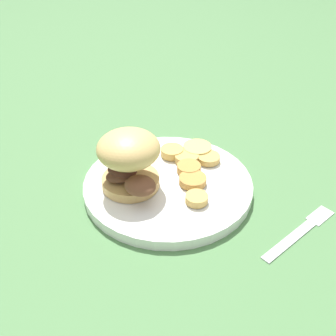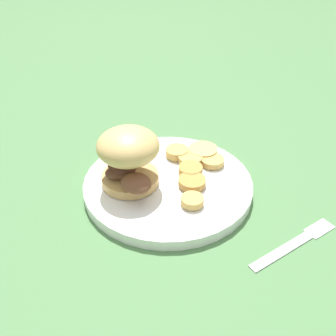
% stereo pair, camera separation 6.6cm
% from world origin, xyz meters
% --- Properties ---
extents(ground_plane, '(4.00, 4.00, 0.00)m').
position_xyz_m(ground_plane, '(0.00, 0.00, 0.00)').
color(ground_plane, '#4C7A47').
extents(dinner_plate, '(0.29, 0.29, 0.02)m').
position_xyz_m(dinner_plate, '(0.00, 0.00, 0.01)').
color(dinner_plate, white).
rests_on(dinner_plate, ground_plane).
extents(sandwich, '(0.11, 0.14, 0.10)m').
position_xyz_m(sandwich, '(0.05, -0.04, 0.07)').
color(sandwich, tan).
rests_on(sandwich, dinner_plate).
extents(potato_round_0, '(0.04, 0.04, 0.01)m').
position_xyz_m(potato_round_0, '(-0.09, 0.02, 0.03)').
color(potato_round_0, tan).
rests_on(potato_round_0, dinner_plate).
extents(potato_round_1, '(0.04, 0.04, 0.01)m').
position_xyz_m(potato_round_1, '(-0.06, -0.05, 0.03)').
color(potato_round_1, tan).
rests_on(potato_round_1, dinner_plate).
extents(potato_round_2, '(0.04, 0.04, 0.01)m').
position_xyz_m(potato_round_2, '(0.01, 0.07, 0.03)').
color(potato_round_2, tan).
rests_on(potato_round_2, dinner_plate).
extents(potato_round_3, '(0.04, 0.04, 0.01)m').
position_xyz_m(potato_round_3, '(-0.04, 0.01, 0.03)').
color(potato_round_3, '#BC8942').
rests_on(potato_round_3, dinner_plate).
extents(potato_round_4, '(0.05, 0.05, 0.01)m').
position_xyz_m(potato_round_4, '(-0.02, 0.04, 0.03)').
color(potato_round_4, '#BC8942').
rests_on(potato_round_4, dinner_plate).
extents(potato_round_5, '(0.05, 0.05, 0.01)m').
position_xyz_m(potato_round_5, '(-0.10, -0.02, 0.03)').
color(potato_round_5, '#DBB766').
rests_on(potato_round_5, dinner_plate).
extents(potato_round_6, '(0.04, 0.04, 0.01)m').
position_xyz_m(potato_round_6, '(-0.07, -0.01, 0.03)').
color(potato_round_6, tan).
rests_on(potato_round_6, dinner_plate).
extents(fork, '(0.17, 0.04, 0.00)m').
position_xyz_m(fork, '(-0.05, 0.22, 0.00)').
color(fork, silver).
rests_on(fork, ground_plane).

